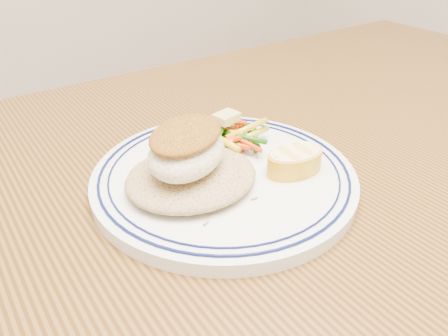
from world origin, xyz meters
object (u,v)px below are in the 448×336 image
(plate, at_px, (224,176))
(fish_fillet, at_px, (187,148))
(dining_table, at_px, (280,256))
(vegetable_pile, at_px, (228,135))
(lemon_wedge, at_px, (295,160))
(rice_pilaf, at_px, (191,174))

(plate, distance_m, fish_fillet, 0.07)
(dining_table, height_order, fish_fillet, fish_fillet)
(dining_table, bearing_deg, fish_fillet, 152.49)
(vegetable_pile, bearing_deg, lemon_wedge, -74.85)
(dining_table, xyz_separation_m, vegetable_pile, (-0.01, 0.10, 0.13))
(plate, bearing_deg, lemon_wedge, -33.55)
(plate, bearing_deg, dining_table, -46.36)
(dining_table, distance_m, lemon_wedge, 0.13)
(vegetable_pile, bearing_deg, rice_pilaf, -148.73)
(fish_fillet, height_order, lemon_wedge, fish_fillet)
(plate, distance_m, lemon_wedge, 0.08)
(rice_pilaf, relative_size, lemon_wedge, 1.98)
(fish_fillet, relative_size, lemon_wedge, 1.71)
(plate, height_order, vegetable_pile, vegetable_pile)
(vegetable_pile, bearing_deg, dining_table, -85.44)
(dining_table, relative_size, rice_pilaf, 10.70)
(plate, relative_size, rice_pilaf, 2.06)
(plate, relative_size, vegetable_pile, 2.77)
(rice_pilaf, relative_size, fish_fillet, 1.15)
(plate, relative_size, lemon_wedge, 4.08)
(dining_table, xyz_separation_m, plate, (-0.05, 0.05, 0.11))
(rice_pilaf, xyz_separation_m, lemon_wedge, (0.11, -0.04, 0.00))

